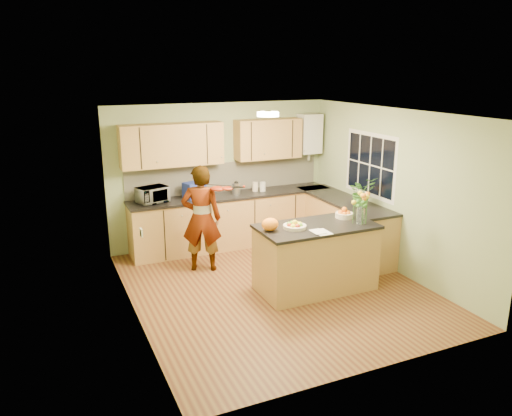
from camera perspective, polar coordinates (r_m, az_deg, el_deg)
name	(u,v)px	position (r m, az deg, el deg)	size (l,w,h in m)	color
floor	(276,288)	(7.32, 2.27, -9.09)	(4.50, 4.50, 0.00)	#562A18
ceiling	(278,113)	(6.67, 2.50, 10.80)	(4.00, 4.50, 0.02)	silver
wall_back	(221,174)	(8.90, -4.07, 3.88)	(4.00, 0.02, 2.50)	#97AB7A
wall_front	(378,260)	(5.08, 13.78, -5.77)	(4.00, 0.02, 2.50)	#97AB7A
wall_left	(130,222)	(6.29, -14.17, -1.59)	(0.02, 4.50, 2.50)	#97AB7A
wall_right	(393,191)	(7.96, 15.40, 1.92)	(0.02, 4.50, 2.50)	#97AB7A
back_counter	(233,220)	(8.86, -2.70, -1.36)	(3.64, 0.62, 0.94)	#A77D42
right_counter	(343,226)	(8.64, 9.94, -2.03)	(0.62, 2.24, 0.94)	#A77D42
splashback	(226,177)	(8.93, -3.43, 3.61)	(3.60, 0.02, 0.52)	beige
upper_cabinets	(214,142)	(8.58, -4.87, 7.49)	(3.20, 0.34, 0.70)	#A77D42
boiler	(309,134)	(9.37, 6.11, 8.43)	(0.40, 0.30, 0.86)	silver
window_right	(370,165)	(8.35, 12.92, 4.83)	(0.01, 1.30, 1.05)	silver
light_switch	(141,232)	(5.72, -12.98, -2.74)	(0.02, 0.09, 0.09)	silver
ceiling_lamp	(268,114)	(6.94, 1.37, 10.68)	(0.30, 0.30, 0.07)	#FFEABF
peninsula_island	(316,257)	(7.16, 6.84, -5.60)	(1.67, 0.86, 0.96)	#A77D42
fruit_dish	(295,225)	(6.82, 4.45, -1.97)	(0.32, 0.32, 0.11)	beige
orange_bowl	(344,213)	(7.39, 10.05, -0.62)	(0.26, 0.26, 0.15)	beige
flower_vase	(362,200)	(7.09, 11.97, 0.88)	(0.28, 0.28, 0.51)	silver
orange_bag	(270,224)	(6.70, 1.62, -1.88)	(0.23, 0.20, 0.18)	orange
papers	(322,232)	(6.71, 7.54, -2.73)	(0.20, 0.27, 0.01)	silver
violinist	(201,218)	(7.72, -6.26, -1.20)	(0.61, 0.40, 1.67)	tan
violin	(218,189)	(7.45, -4.38, 2.22)	(0.55, 0.22, 0.11)	#540F05
microwave	(152,195)	(8.32, -11.75, 1.49)	(0.48, 0.32, 0.26)	silver
blue_box	(194,190)	(8.52, -7.08, 2.04)	(0.34, 0.25, 0.27)	navy
kettle	(236,188)	(8.72, -2.28, 2.31)	(0.14, 0.14, 0.27)	silver
jar_cream	(255,187)	(8.93, -0.11, 2.46)	(0.11, 0.11, 0.16)	beige
jar_white	(263,187)	(8.93, 0.76, 2.46)	(0.11, 0.11, 0.17)	silver
potted_plant	(362,192)	(8.09, 11.99, 1.83)	(0.42, 0.37, 0.47)	#336923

